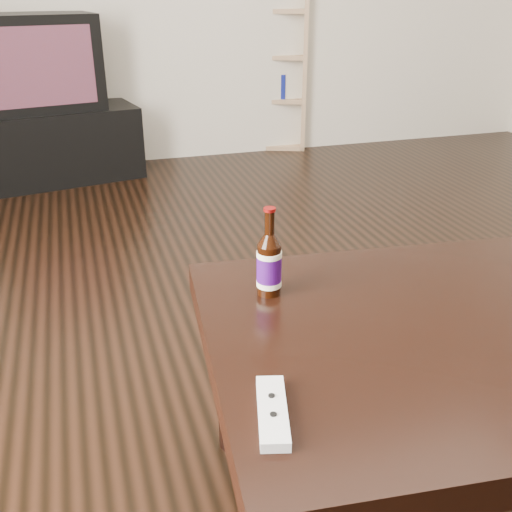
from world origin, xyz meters
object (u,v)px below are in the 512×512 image
object	(u,v)px
tv_stand	(46,144)
remote	(273,412)
tv	(34,63)
bookshelf	(258,51)
beer_bottle	(269,264)

from	to	relation	value
tv_stand	remote	world-z (taller)	remote
tv_stand	tv	world-z (taller)	tv
remote	tv	bearing A→B (deg)	112.59
bookshelf	tv_stand	bearing A→B (deg)	-142.05
remote	beer_bottle	bearing A→B (deg)	87.55
tv	bookshelf	distance (m)	1.58
tv	remote	xyz separation A→B (m)	(0.42, -3.15, -0.19)
tv	bookshelf	world-z (taller)	bookshelf
tv	remote	world-z (taller)	tv
tv_stand	tv	xyz separation A→B (m)	(0.00, -0.00, 0.49)
tv_stand	beer_bottle	distance (m)	2.83
remote	tv_stand	bearing A→B (deg)	112.59
beer_bottle	bookshelf	bearing A→B (deg)	73.24
tv_stand	remote	xyz separation A→B (m)	(0.42, -3.15, 0.30)
tv_stand	tv	distance (m)	0.49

